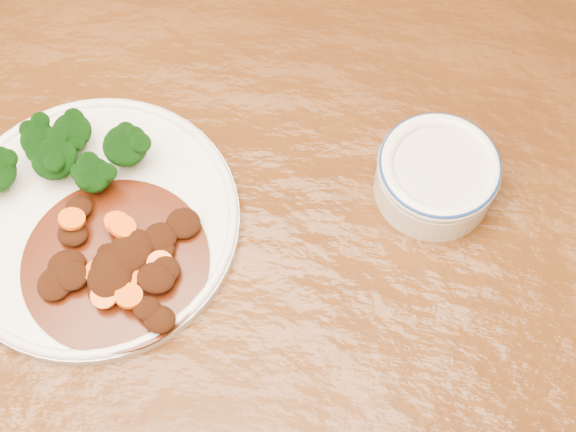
# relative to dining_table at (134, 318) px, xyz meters

# --- Properties ---
(dining_table) EXTENTS (1.60, 1.08, 0.75)m
(dining_table) POSITION_rel_dining_table_xyz_m (0.00, 0.00, 0.00)
(dining_table) COLOR #512A0E
(dining_table) RESTS_ON ground
(dinner_plate) EXTENTS (0.30, 0.30, 0.02)m
(dinner_plate) POSITION_rel_dining_table_xyz_m (-0.05, 0.06, 0.09)
(dinner_plate) COLOR white
(dinner_plate) RESTS_ON dining_table
(broccoli_florets) EXTENTS (0.17, 0.11, 0.05)m
(broccoli_florets) POSITION_rel_dining_table_xyz_m (-0.10, 0.11, 0.12)
(broccoli_florets) COLOR #73934C
(broccoli_florets) RESTS_ON dinner_plate
(mince_stew) EXTENTS (0.19, 0.19, 0.03)m
(mince_stew) POSITION_rel_dining_table_xyz_m (-0.00, 0.02, 0.10)
(mince_stew) COLOR #481507
(mince_stew) RESTS_ON dinner_plate
(dip_bowl) EXTENTS (0.13, 0.13, 0.06)m
(dip_bowl) POSITION_rel_dining_table_xyz_m (0.28, 0.20, 0.11)
(dip_bowl) COLOR white
(dip_bowl) RESTS_ON dining_table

